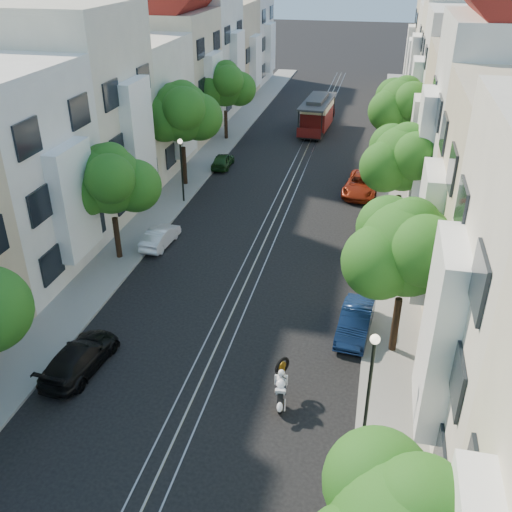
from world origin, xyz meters
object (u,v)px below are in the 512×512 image
Objects in this scene: parked_car_w_near at (80,357)px; parked_car_w_far at (223,161)px; tree_w_b at (111,182)px; parked_car_e_mid at (355,321)px; tree_w_d at (226,86)px; tree_w_c at (182,113)px; lamp_west at (181,161)px; tree_e_c at (405,160)px; parked_car_e_far at (362,184)px; tree_e_d at (404,106)px; lamp_east at (371,371)px; sportbike_rider at (281,385)px; cable_car at (317,113)px; parked_car_w_mid at (160,237)px; tree_e_b at (408,251)px.

parked_car_w_far is (-0.76, 23.92, -0.05)m from parked_car_w_near.
tree_w_b is 13.89m from parked_car_e_mid.
tree_w_b is 0.96× the size of tree_w_d.
tree_w_c reaches higher than lamp_west.
tree_e_c is 1.40× the size of parked_car_e_far.
tree_e_d is 27.07m from lamp_east.
sportbike_rider is (10.38, -8.99, -3.54)m from tree_w_b.
tree_e_c is 0.88× the size of cable_car.
lamp_east is 1.02× the size of parked_car_w_near.
parked_car_w_near is at bearing 98.38° from parked_car_w_mid.
tree_e_c is 19.54m from parked_car_w_near.
tree_w_d reaches higher than parked_car_e_mid.
tree_e_c reaches higher than lamp_east.
parked_car_w_mid is at bearing 88.47° from parked_car_w_far.
tree_e_b reaches higher than cable_car.
tree_w_c reaches higher than tree_e_d.
sportbike_rider is 21.18m from parked_car_e_far.
parked_car_w_far is (-11.90, 25.08, -2.31)m from lamp_east.
parked_car_e_far is 1.44× the size of parked_car_w_mid.
tree_w_d is 2.01× the size of parked_car_w_mid.
tree_e_d is 2.17× the size of parked_car_w_far.
sportbike_rider is at bearing -60.73° from lamp_west.
parked_car_e_far is at bearing -67.49° from cable_car.
parked_car_w_mid is (-11.20, 5.99, -0.07)m from parked_car_e_mid.
parked_car_e_mid is 0.90× the size of parked_car_w_near.
tree_w_d is (-14.40, 5.00, -0.27)m from tree_e_d.
tree_e_d reaches higher than parked_car_w_far.
tree_w_c is at bearing 135.44° from parked_car_e_mid.
tree_w_d is 1.57× the size of lamp_west.
tree_w_c reaches higher than parked_car_w_near.
lamp_east is at bearing -67.20° from tree_w_d.
tree_e_d reaches higher than parked_car_w_near.
parked_car_w_far is at bearing 84.36° from lamp_west.
parked_car_e_mid is (12.74, -15.02, -4.47)m from tree_w_c.
tree_e_d reaches higher than lamp_east.
tree_w_c is at bearing -111.74° from cable_car.
lamp_east is at bearing -36.58° from tree_w_b.
parked_car_e_mid is at bearing -45.36° from lamp_west.
parked_car_w_far is (-12.86, 20.11, -4.20)m from tree_e_b.
tree_e_b is at bearing -75.62° from parked_car_e_far.
tree_e_b reaches higher than lamp_east.
parked_car_w_near is at bearing -94.40° from cable_car.
tree_e_b is at bearing -73.52° from cable_car.
parked_car_w_far is (0.00, 13.14, 0.00)m from parked_car_w_mid.
parked_car_w_near is at bearing -115.12° from tree_e_d.
lamp_east is (-0.96, -26.98, -2.02)m from tree_e_d.
tree_w_d is at bearing 90.00° from tree_w_b.
parked_car_w_far is (-10.57, 2.99, -0.11)m from parked_car_e_far.
tree_e_d is 1.09× the size of tree_w_b.
parked_car_w_mid is (0.70, -6.06, -2.31)m from lamp_west.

